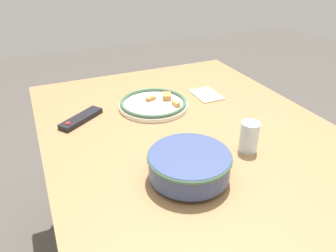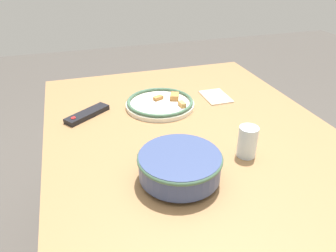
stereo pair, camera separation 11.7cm
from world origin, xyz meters
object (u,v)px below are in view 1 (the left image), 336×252
(noodle_bowl, at_px, (189,164))
(drinking_glass, at_px, (249,137))
(tv_remote, at_px, (81,118))
(food_plate, at_px, (154,104))

(noodle_bowl, distance_m, drinking_glass, 0.26)
(noodle_bowl, xyz_separation_m, drinking_glass, (0.06, -0.25, 0.00))
(tv_remote, bearing_deg, drinking_glass, -168.53)
(noodle_bowl, distance_m, tv_remote, 0.55)
(noodle_bowl, relative_size, drinking_glass, 2.36)
(tv_remote, relative_size, drinking_glass, 1.80)
(drinking_glass, bearing_deg, noodle_bowl, 102.58)
(food_plate, height_order, drinking_glass, drinking_glass)
(food_plate, relative_size, drinking_glass, 2.78)
(food_plate, distance_m, drinking_glass, 0.47)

